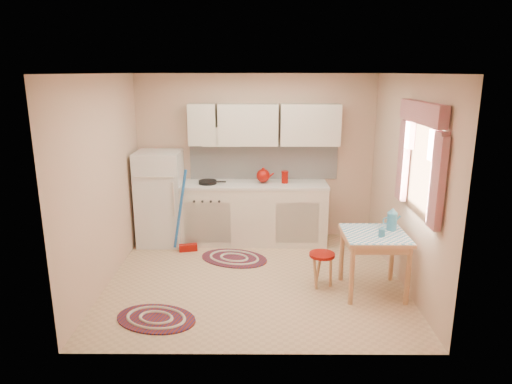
% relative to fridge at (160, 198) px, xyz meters
% --- Properties ---
extents(room_shell, '(3.64, 3.60, 2.52)m').
position_rel_fridge_xyz_m(room_shell, '(1.58, -1.01, 0.90)').
color(room_shell, tan).
rests_on(room_shell, ground).
extents(fridge, '(0.65, 0.60, 1.40)m').
position_rel_fridge_xyz_m(fridge, '(0.00, 0.00, 0.00)').
color(fridge, silver).
rests_on(fridge, ground).
extents(broom, '(0.30, 0.18, 1.20)m').
position_rel_fridge_xyz_m(broom, '(0.44, -0.35, -0.10)').
color(broom, '#1B5AAD').
rests_on(broom, ground).
extents(base_cabinets, '(2.25, 0.60, 0.88)m').
position_rel_fridge_xyz_m(base_cabinets, '(1.35, 0.05, -0.26)').
color(base_cabinets, beige).
rests_on(base_cabinets, ground).
extents(countertop, '(2.27, 0.62, 0.04)m').
position_rel_fridge_xyz_m(countertop, '(1.35, 0.05, 0.20)').
color(countertop, silver).
rests_on(countertop, base_cabinets).
extents(frying_pan, '(0.27, 0.27, 0.05)m').
position_rel_fridge_xyz_m(frying_pan, '(0.71, 0.00, 0.24)').
color(frying_pan, black).
rests_on(frying_pan, countertop).
extents(red_kettle, '(0.27, 0.25, 0.22)m').
position_rel_fridge_xyz_m(red_kettle, '(1.53, 0.05, 0.33)').
color(red_kettle, '#8B0B05').
rests_on(red_kettle, countertop).
extents(red_canister, '(0.11, 0.11, 0.16)m').
position_rel_fridge_xyz_m(red_canister, '(1.85, 0.05, 0.30)').
color(red_canister, '#8B0B05').
rests_on(red_canister, countertop).
extents(table, '(0.72, 0.72, 0.72)m').
position_rel_fridge_xyz_m(table, '(2.80, -1.60, -0.34)').
color(table, tan).
rests_on(table, ground).
extents(stool, '(0.36, 0.36, 0.42)m').
position_rel_fridge_xyz_m(stool, '(2.23, -1.45, -0.49)').
color(stool, '#8B0B05').
rests_on(stool, ground).
extents(coffee_pot, '(0.15, 0.14, 0.29)m').
position_rel_fridge_xyz_m(coffee_pot, '(3.02, -1.48, 0.16)').
color(coffee_pot, teal).
rests_on(coffee_pot, table).
extents(mug, '(0.10, 0.10, 0.10)m').
position_rel_fridge_xyz_m(mug, '(2.85, -1.70, 0.07)').
color(mug, teal).
rests_on(mug, table).
extents(rug_center, '(1.11, 0.92, 0.02)m').
position_rel_fridge_xyz_m(rug_center, '(1.13, -0.63, -0.69)').
color(rug_center, maroon).
rests_on(rug_center, ground).
extents(rug_left, '(1.00, 0.81, 0.02)m').
position_rel_fridge_xyz_m(rug_left, '(0.39, -2.24, -0.69)').
color(rug_left, maroon).
rests_on(rug_left, ground).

